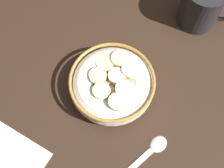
% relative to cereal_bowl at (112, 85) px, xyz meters
% --- Properties ---
extents(ground_plane, '(1.01, 1.01, 0.02)m').
position_rel_cereal_bowl_xyz_m(ground_plane, '(-0.00, -0.00, -0.04)').
color(ground_plane, '#332116').
extents(cereal_bowl, '(0.15, 0.15, 0.06)m').
position_rel_cereal_bowl_xyz_m(cereal_bowl, '(0.00, 0.00, 0.00)').
color(cereal_bowl, silver).
rests_on(cereal_bowl, ground_plane).
extents(spoon, '(0.10, 0.15, 0.01)m').
position_rel_cereal_bowl_xyz_m(spoon, '(0.09, -0.10, -0.02)').
color(spoon, silver).
rests_on(spoon, ground_plane).
extents(coffee_mug, '(0.11, 0.08, 0.09)m').
position_rel_cereal_bowl_xyz_m(coffee_mug, '(0.12, 0.21, 0.02)').
color(coffee_mug, '#262628').
rests_on(coffee_mug, ground_plane).
extents(folded_napkin, '(0.14, 0.10, 0.00)m').
position_rel_cereal_bowl_xyz_m(folded_napkin, '(-0.13, -0.17, -0.03)').
color(folded_napkin, white).
rests_on(folded_napkin, ground_plane).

